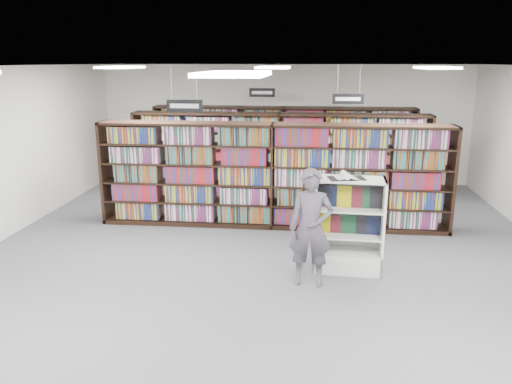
# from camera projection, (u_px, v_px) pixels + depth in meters

# --- Properties ---
(floor) EXTENTS (12.00, 12.00, 0.00)m
(floor) POSITION_uv_depth(u_px,v_px,m) (263.00, 263.00, 8.34)
(floor) COLOR #4D4E52
(floor) RESTS_ON ground
(ceiling) EXTENTS (10.00, 12.00, 0.10)m
(ceiling) POSITION_uv_depth(u_px,v_px,m) (264.00, 66.00, 7.53)
(ceiling) COLOR white
(ceiling) RESTS_ON wall_back
(wall_back) EXTENTS (10.00, 0.10, 3.20)m
(wall_back) POSITION_uv_depth(u_px,v_px,m) (283.00, 124.00, 13.71)
(wall_back) COLOR silver
(wall_back) RESTS_ON ground
(bookshelf_row_near) EXTENTS (7.00, 0.60, 2.10)m
(bookshelf_row_near) POSITION_uv_depth(u_px,v_px,m) (273.00, 176.00, 10.00)
(bookshelf_row_near) COLOR black
(bookshelf_row_near) RESTS_ON floor
(bookshelf_row_mid) EXTENTS (7.00, 0.60, 2.10)m
(bookshelf_row_mid) POSITION_uv_depth(u_px,v_px,m) (279.00, 157.00, 11.92)
(bookshelf_row_mid) COLOR black
(bookshelf_row_mid) RESTS_ON floor
(bookshelf_row_far) EXTENTS (7.00, 0.60, 2.10)m
(bookshelf_row_far) POSITION_uv_depth(u_px,v_px,m) (283.00, 146.00, 13.56)
(bookshelf_row_far) COLOR black
(bookshelf_row_far) RESTS_ON floor
(aisle_sign_left) EXTENTS (0.65, 0.02, 0.80)m
(aisle_sign_left) POSITION_uv_depth(u_px,v_px,m) (185.00, 105.00, 8.81)
(aisle_sign_left) COLOR #B2B2B7
(aisle_sign_left) RESTS_ON ceiling
(aisle_sign_right) EXTENTS (0.65, 0.02, 0.80)m
(aisle_sign_right) POSITION_uv_depth(u_px,v_px,m) (348.00, 98.00, 10.43)
(aisle_sign_right) COLOR #B2B2B7
(aisle_sign_right) RESTS_ON ceiling
(aisle_sign_center) EXTENTS (0.65, 0.02, 0.80)m
(aisle_sign_center) POSITION_uv_depth(u_px,v_px,m) (262.00, 92.00, 12.56)
(aisle_sign_center) COLOR #B2B2B7
(aisle_sign_center) RESTS_ON ceiling
(troffer_front_center) EXTENTS (0.60, 1.20, 0.04)m
(troffer_front_center) POSITION_uv_depth(u_px,v_px,m) (235.00, 74.00, 4.65)
(troffer_front_center) COLOR white
(troffer_front_center) RESTS_ON ceiling
(troffer_back_left) EXTENTS (0.60, 1.20, 0.04)m
(troffer_back_left) POSITION_uv_depth(u_px,v_px,m) (121.00, 67.00, 9.77)
(troffer_back_left) COLOR white
(troffer_back_left) RESTS_ON ceiling
(troffer_back_center) EXTENTS (0.60, 1.20, 0.04)m
(troffer_back_center) POSITION_uv_depth(u_px,v_px,m) (273.00, 67.00, 9.46)
(troffer_back_center) COLOR white
(troffer_back_center) RESTS_ON ceiling
(troffer_back_right) EXTENTS (0.60, 1.20, 0.04)m
(troffer_back_right) POSITION_uv_depth(u_px,v_px,m) (436.00, 68.00, 9.15)
(troffer_back_right) COLOR white
(troffer_back_right) RESTS_ON ceiling
(endcap_display) EXTENTS (1.11, 0.60, 1.52)m
(endcap_display) POSITION_uv_depth(u_px,v_px,m) (348.00, 239.00, 8.00)
(endcap_display) COLOR silver
(endcap_display) RESTS_ON floor
(open_book) EXTENTS (0.60, 0.42, 0.12)m
(open_book) POSITION_uv_depth(u_px,v_px,m) (346.00, 177.00, 7.67)
(open_book) COLOR black
(open_book) RESTS_ON endcap_display
(shopper) EXTENTS (0.67, 0.46, 1.78)m
(shopper) POSITION_uv_depth(u_px,v_px,m) (311.00, 228.00, 7.36)
(shopper) COLOR #504A54
(shopper) RESTS_ON floor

